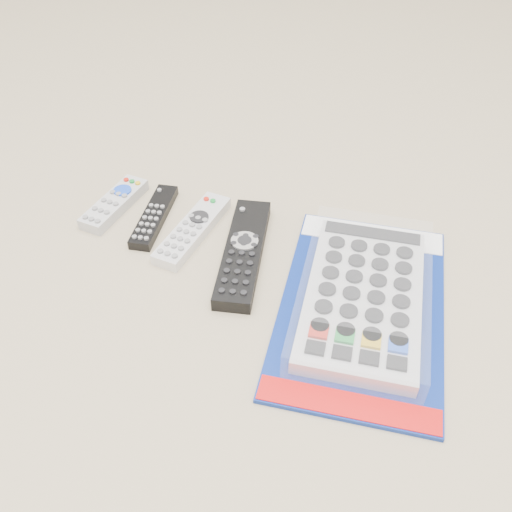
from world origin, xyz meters
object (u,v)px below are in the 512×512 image
(remote_large_black, at_px, (243,252))
(jumbo_remote_packaged, at_px, (364,295))
(remote_small_grey, at_px, (114,204))
(remote_slim_black, at_px, (154,217))
(remote_silver_dvd, at_px, (193,230))

(remote_large_black, bearing_deg, jumbo_remote_packaged, -22.64)
(remote_small_grey, xyz_separation_m, remote_slim_black, (0.08, -0.01, -0.00))
(remote_small_grey, height_order, remote_slim_black, remote_small_grey)
(remote_large_black, xyz_separation_m, jumbo_remote_packaged, (0.19, -0.04, 0.01))
(remote_small_grey, bearing_deg, jumbo_remote_packaged, -4.93)
(remote_large_black, bearing_deg, remote_silver_dvd, 153.73)
(remote_slim_black, relative_size, remote_large_black, 0.67)
(remote_slim_black, distance_m, remote_large_black, 0.17)
(remote_large_black, bearing_deg, remote_slim_black, 156.48)
(remote_small_grey, distance_m, jumbo_remote_packaged, 0.44)
(remote_small_grey, bearing_deg, remote_large_black, -4.37)
(remote_small_grey, relative_size, remote_large_black, 0.62)
(remote_small_grey, distance_m, remote_slim_black, 0.08)
(remote_small_grey, relative_size, remote_slim_black, 0.92)
(remote_slim_black, xyz_separation_m, remote_silver_dvd, (0.07, -0.01, 0.00))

